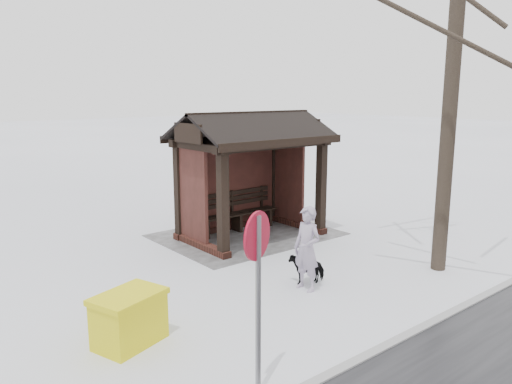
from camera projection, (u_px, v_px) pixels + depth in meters
ground at (252, 237)px, 12.42m from camera, size 120.00×120.00×0.00m
kerb at (459, 309)px, 8.23m from camera, size 120.00×0.15×0.06m
trampled_patch at (247, 235)px, 12.57m from camera, size 4.20×3.20×0.02m
bus_shelter at (248, 150)px, 12.12m from camera, size 3.60×2.40×3.09m
pedestrian at (307, 249)px, 8.93m from camera, size 0.41×0.59×1.54m
dog at (307, 268)px, 9.40m from camera, size 0.71×0.52×0.55m
grit_bin at (129, 318)px, 7.04m from camera, size 1.15×0.95×0.76m
road_sign at (257, 264)px, 5.62m from camera, size 0.54×0.24×2.23m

